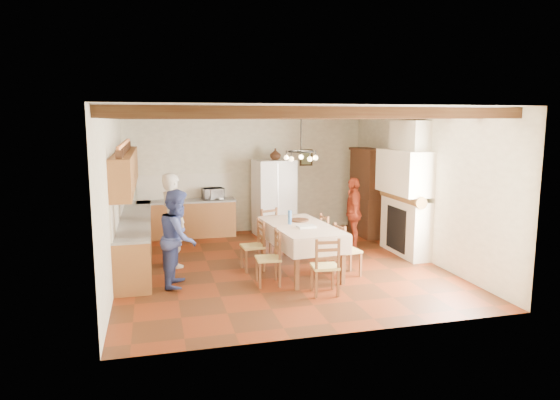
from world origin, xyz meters
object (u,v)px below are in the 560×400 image
(chair_left_near, at_px, (268,257))
(person_woman_red, at_px, (353,212))
(chair_left_far, at_px, (252,245))
(chair_end_far, at_px, (273,232))
(refrigerator, at_px, (274,198))
(microwave, at_px, (213,194))
(hutch, at_px, (367,192))
(chair_end_near, at_px, (325,265))
(chair_right_far, at_px, (332,238))
(person_man, at_px, (173,220))
(person_woman_blue, at_px, (178,238))
(chair_right_near, at_px, (348,249))
(dining_table, at_px, (300,229))

(chair_left_near, bearing_deg, person_woman_red, 133.27)
(chair_left_far, bearing_deg, chair_end_far, 142.99)
(refrigerator, height_order, microwave, refrigerator)
(hutch, distance_m, chair_end_near, 4.52)
(refrigerator, distance_m, chair_left_far, 3.04)
(chair_right_far, bearing_deg, microwave, 31.60)
(chair_end_far, distance_m, person_man, 2.15)
(chair_right_far, bearing_deg, refrigerator, 8.95)
(chair_end_near, distance_m, person_man, 3.23)
(person_woman_blue, bearing_deg, person_woman_red, -54.55)
(chair_right_near, xyz_separation_m, person_woman_blue, (-3.00, 0.21, 0.35))
(person_woman_blue, bearing_deg, chair_left_far, -57.22)
(person_woman_blue, height_order, person_woman_red, person_woman_blue)
(chair_left_near, bearing_deg, chair_end_far, 166.50)
(refrigerator, distance_m, chair_end_far, 1.89)
(chair_right_far, height_order, microwave, microwave)
(refrigerator, height_order, person_woman_blue, refrigerator)
(chair_end_far, bearing_deg, chair_right_far, -57.72)
(hutch, xyz_separation_m, dining_table, (-2.46, -2.52, -0.26))
(chair_right_near, relative_size, person_woman_red, 0.61)
(person_woman_red, bearing_deg, microwave, -104.61)
(chair_right_near, bearing_deg, hutch, -37.94)
(chair_left_near, xyz_separation_m, person_man, (-1.52, 1.54, 0.43))
(chair_end_near, distance_m, microwave, 4.87)
(chair_right_near, bearing_deg, chair_left_far, 57.53)
(chair_end_near, height_order, chair_end_far, same)
(chair_left_far, relative_size, chair_right_far, 1.00)
(refrigerator, height_order, person_woman_red, refrigerator)
(person_woman_blue, xyz_separation_m, person_woman_red, (3.91, 1.70, -0.05))
(hutch, bearing_deg, chair_right_far, -131.27)
(dining_table, height_order, chair_left_far, chair_left_far)
(chair_right_far, xyz_separation_m, chair_end_far, (-1.00, 0.83, 0.00))
(person_woman_red, bearing_deg, person_woman_blue, -47.41)
(microwave, bearing_deg, dining_table, -79.01)
(chair_end_near, relative_size, microwave, 1.93)
(hutch, bearing_deg, person_man, -163.81)
(chair_left_far, relative_size, person_woman_red, 0.61)
(chair_right_near, height_order, chair_end_near, same)
(chair_left_far, xyz_separation_m, microwave, (-0.36, 3.09, 0.56))
(hutch, xyz_separation_m, person_woman_red, (-0.78, -1.02, -0.29))
(dining_table, distance_m, chair_right_near, 0.94)
(refrigerator, distance_m, hutch, 2.29)
(chair_left_near, xyz_separation_m, chair_left_far, (-0.09, 0.90, 0.00))
(chair_left_far, height_order, chair_end_far, same)
(dining_table, bearing_deg, person_woman_blue, -175.00)
(microwave, bearing_deg, person_woman_blue, -114.12)
(chair_left_far, bearing_deg, chair_left_near, 1.59)
(chair_left_far, bearing_deg, refrigerator, 154.25)
(refrigerator, bearing_deg, chair_end_far, -110.44)
(chair_left_near, height_order, chair_left_far, same)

